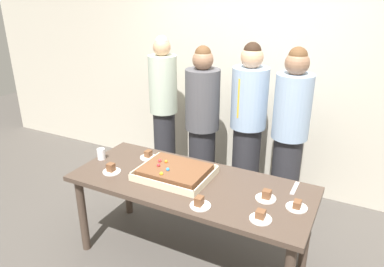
# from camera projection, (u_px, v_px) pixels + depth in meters

# --- Properties ---
(ground_plane) EXTENTS (12.00, 12.00, 0.00)m
(ground_plane) POSITION_uv_depth(u_px,v_px,m) (190.00, 257.00, 3.16)
(ground_plane) COLOR #4C4742
(interior_back_panel) EXTENTS (8.00, 0.12, 3.00)m
(interior_back_panel) POSITION_uv_depth(u_px,v_px,m) (258.00, 56.00, 3.92)
(interior_back_panel) COLOR beige
(interior_back_panel) RESTS_ON ground_plane
(party_table) EXTENTS (1.94, 0.80, 0.75)m
(party_table) POSITION_uv_depth(u_px,v_px,m) (190.00, 191.00, 2.91)
(party_table) COLOR #47382D
(party_table) RESTS_ON ground_plane
(sheet_cake) EXTENTS (0.59, 0.47, 0.11)m
(sheet_cake) POSITION_uv_depth(u_px,v_px,m) (175.00, 172.00, 2.95)
(sheet_cake) COLOR beige
(sheet_cake) RESTS_ON party_table
(plated_slice_near_left) EXTENTS (0.15, 0.15, 0.07)m
(plated_slice_near_left) POSITION_uv_depth(u_px,v_px,m) (200.00, 203.00, 2.55)
(plated_slice_near_left) COLOR white
(plated_slice_near_left) RESTS_ON party_table
(plated_slice_near_right) EXTENTS (0.15, 0.15, 0.06)m
(plated_slice_near_right) POSITION_uv_depth(u_px,v_px,m) (297.00, 206.00, 2.52)
(plated_slice_near_right) COLOR white
(plated_slice_near_right) RESTS_ON party_table
(plated_slice_far_left) EXTENTS (0.15, 0.15, 0.06)m
(plated_slice_far_left) POSITION_uv_depth(u_px,v_px,m) (261.00, 217.00, 2.40)
(plated_slice_far_left) COLOR white
(plated_slice_far_left) RESTS_ON party_table
(plated_slice_far_right) EXTENTS (0.15, 0.15, 0.08)m
(plated_slice_far_right) POSITION_uv_depth(u_px,v_px,m) (111.00, 170.00, 3.02)
(plated_slice_far_right) COLOR white
(plated_slice_far_right) RESTS_ON party_table
(plated_slice_center_front) EXTENTS (0.15, 0.15, 0.07)m
(plated_slice_center_front) POSITION_uv_depth(u_px,v_px,m) (266.00, 196.00, 2.63)
(plated_slice_center_front) COLOR white
(plated_slice_center_front) RESTS_ON party_table
(plated_slice_center_back) EXTENTS (0.15, 0.15, 0.07)m
(plated_slice_center_back) POSITION_uv_depth(u_px,v_px,m) (148.00, 156.00, 3.28)
(plated_slice_center_back) COLOR white
(plated_slice_center_back) RESTS_ON party_table
(drink_cup_nearest) EXTENTS (0.07, 0.07, 0.10)m
(drink_cup_nearest) POSITION_uv_depth(u_px,v_px,m) (101.00, 154.00, 3.25)
(drink_cup_nearest) COLOR white
(drink_cup_nearest) RESTS_ON party_table
(cake_server_utensil) EXTENTS (0.03, 0.20, 0.01)m
(cake_server_utensil) POSITION_uv_depth(u_px,v_px,m) (295.00, 188.00, 2.78)
(cake_server_utensil) COLOR silver
(cake_server_utensil) RESTS_ON party_table
(person_serving_front) EXTENTS (0.35, 0.35, 1.68)m
(person_serving_front) POSITION_uv_depth(u_px,v_px,m) (202.00, 124.00, 3.77)
(person_serving_front) COLOR #28282D
(person_serving_front) RESTS_ON ground_plane
(person_green_shirt_behind) EXTENTS (0.34, 0.34, 1.72)m
(person_green_shirt_behind) POSITION_uv_depth(u_px,v_px,m) (289.00, 135.00, 3.41)
(person_green_shirt_behind) COLOR #28282D
(person_green_shirt_behind) RESTS_ON ground_plane
(person_striped_tie_right) EXTENTS (0.36, 0.36, 1.72)m
(person_striped_tie_right) POSITION_uv_depth(u_px,v_px,m) (248.00, 125.00, 3.66)
(person_striped_tie_right) COLOR #28282D
(person_striped_tie_right) RESTS_ON ground_plane
(person_far_right_suit) EXTENTS (0.31, 0.31, 1.73)m
(person_far_right_suit) POSITION_uv_depth(u_px,v_px,m) (164.00, 110.00, 4.10)
(person_far_right_suit) COLOR #28282D
(person_far_right_suit) RESTS_ON ground_plane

